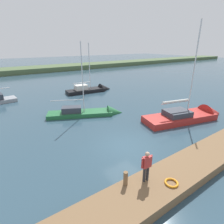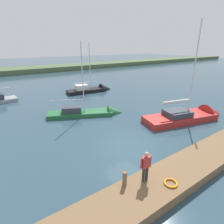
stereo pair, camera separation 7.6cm
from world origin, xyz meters
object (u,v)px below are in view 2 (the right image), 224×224
at_px(mooring_post_near, 125,178).
at_px(sailboat_outer_mooring, 93,90).
at_px(sailboat_far_right, 192,117).
at_px(life_ring_buoy, 171,183).
at_px(person_on_dock, 146,165).
at_px(sailboat_behind_pier, 91,114).

height_order(mooring_post_near, sailboat_outer_mooring, sailboat_outer_mooring).
height_order(sailboat_far_right, sailboat_outer_mooring, sailboat_far_right).
xyz_separation_m(mooring_post_near, sailboat_outer_mooring, (-8.64, -18.74, -0.70)).
distance_m(sailboat_far_right, sailboat_outer_mooring, 15.27).
height_order(mooring_post_near, life_ring_buoy, mooring_post_near).
distance_m(mooring_post_near, person_on_dock, 1.18).
bearing_deg(sailboat_outer_mooring, sailboat_far_right, -75.17).
relative_size(sailboat_behind_pier, sailboat_far_right, 0.81).
relative_size(life_ring_buoy, sailboat_far_right, 0.07).
xyz_separation_m(sailboat_behind_pier, sailboat_far_right, (-7.60, 6.55, 0.07)).
height_order(mooring_post_near, sailboat_behind_pier, sailboat_behind_pier).
bearing_deg(sailboat_outer_mooring, person_on_dock, -106.93).
bearing_deg(sailboat_far_right, person_on_dock, -144.46).
height_order(life_ring_buoy, person_on_dock, person_on_dock).
bearing_deg(life_ring_buoy, person_on_dock, -45.08).
distance_m(life_ring_buoy, sailboat_far_right, 10.63).
relative_size(sailboat_far_right, person_on_dock, 6.03).
bearing_deg(mooring_post_near, sailboat_outer_mooring, -114.76).
bearing_deg(sailboat_outer_mooring, mooring_post_near, -109.81).
xyz_separation_m(mooring_post_near, life_ring_buoy, (-1.85, 1.21, -0.31)).
height_order(sailboat_outer_mooring, person_on_dock, sailboat_outer_mooring).
relative_size(sailboat_behind_pier, person_on_dock, 4.88).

